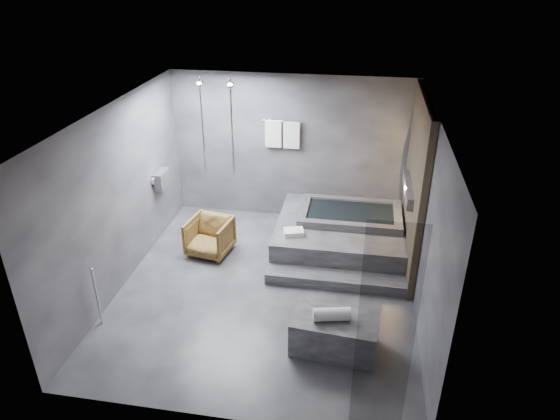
# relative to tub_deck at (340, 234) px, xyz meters

# --- Properties ---
(room) EXTENTS (5.00, 5.04, 2.82)m
(room) POSITION_rel_tub_deck_xyz_m (-0.65, -1.21, 1.48)
(room) COLOR #2A2A2D
(room) RESTS_ON ground
(tub_deck) EXTENTS (2.20, 2.00, 0.50)m
(tub_deck) POSITION_rel_tub_deck_xyz_m (0.00, 0.00, 0.00)
(tub_deck) COLOR #2F2F31
(tub_deck) RESTS_ON ground
(tub_step) EXTENTS (2.20, 0.36, 0.18)m
(tub_step) POSITION_rel_tub_deck_xyz_m (0.00, -1.18, -0.16)
(tub_step) COLOR #2F2F31
(tub_step) RESTS_ON ground
(concrete_bench) EXTENTS (1.15, 0.70, 0.50)m
(concrete_bench) POSITION_rel_tub_deck_xyz_m (0.08, -2.62, -0.00)
(concrete_bench) COLOR #38383B
(concrete_bench) RESTS_ON ground
(driftwood_chair) EXTENTS (0.80, 0.82, 0.65)m
(driftwood_chair) POSITION_rel_tub_deck_xyz_m (-2.22, -0.58, 0.07)
(driftwood_chair) COLOR #432D10
(driftwood_chair) RESTS_ON ground
(rolled_towel) EXTENTS (0.50, 0.27, 0.17)m
(rolled_towel) POSITION_rel_tub_deck_xyz_m (0.03, -2.64, 0.33)
(rolled_towel) COLOR white
(rolled_towel) RESTS_ON concrete_bench
(deck_towel) EXTENTS (0.37, 0.31, 0.09)m
(deck_towel) POSITION_rel_tub_deck_xyz_m (-0.75, -0.57, 0.29)
(deck_towel) COLOR white
(deck_towel) RESTS_ON tub_deck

